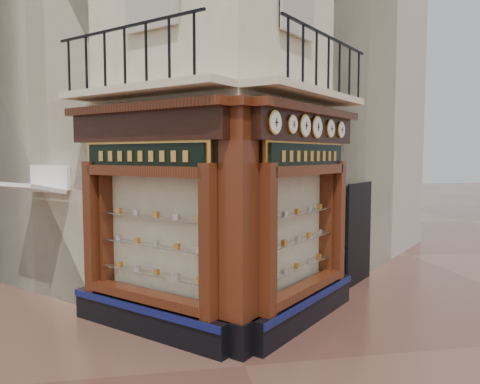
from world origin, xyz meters
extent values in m
plane|color=#522F26|center=(0.00, 0.00, 0.00)|extent=(80.00, 80.00, 0.00)
cube|color=beige|center=(0.00, 6.16, 6.00)|extent=(11.31, 11.31, 12.00)
cube|color=#AFA698|center=(-2.47, 8.63, 5.50)|extent=(11.31, 11.31, 11.00)
cube|color=#AFA698|center=(2.47, 8.63, 5.50)|extent=(11.31, 11.31, 11.00)
cube|color=black|center=(-1.44, 1.54, 0.28)|extent=(2.72, 2.72, 0.55)
cube|color=#0E1347|center=(-1.57, 1.41, 0.49)|extent=(2.50, 2.50, 0.12)
cube|color=#3B180A|center=(-0.45, 0.55, 1.77)|extent=(0.37, 0.37, 2.45)
cube|color=#3B180A|center=(-2.43, 2.53, 1.77)|extent=(0.37, 0.37, 2.45)
cube|color=#FFE8C1|center=(-1.20, 1.77, 1.75)|extent=(1.80, 1.80, 2.10)
cube|color=black|center=(-1.42, 1.55, 3.60)|extent=(2.69, 2.69, 0.50)
cube|color=#3B180A|center=(-1.47, 1.50, 3.91)|extent=(2.86, 2.86, 0.14)
cube|color=black|center=(1.44, 1.54, 0.28)|extent=(2.72, 2.72, 0.55)
cube|color=#0E1347|center=(1.57, 1.41, 0.49)|extent=(2.50, 2.50, 0.12)
cube|color=#3B180A|center=(0.45, 0.55, 1.77)|extent=(0.37, 0.37, 2.45)
cube|color=#3B180A|center=(2.43, 2.53, 1.77)|extent=(0.37, 0.37, 2.45)
cube|color=#FFE8C1|center=(1.20, 1.77, 1.75)|extent=(1.80, 1.80, 2.10)
cube|color=black|center=(1.42, 1.55, 3.60)|extent=(2.69, 2.69, 0.50)
cube|color=#3B180A|center=(1.47, 1.50, 3.91)|extent=(2.86, 2.86, 0.14)
cube|color=black|center=(0.00, 0.50, 0.28)|extent=(0.78, 0.78, 0.55)
cube|color=#3B180A|center=(0.00, 0.50, 2.20)|extent=(0.64, 0.64, 3.50)
cube|color=#3B180A|center=(0.00, 0.50, 3.91)|extent=(0.85, 0.85, 0.14)
cube|color=beige|center=(-1.48, 1.49, 4.20)|extent=(2.97, 2.97, 0.12)
cube|color=black|center=(-1.72, 1.26, 5.15)|extent=(2.36, 2.36, 0.04)
cube|color=beige|center=(1.48, 1.49, 4.20)|extent=(2.97, 2.97, 0.12)
cube|color=black|center=(1.72, 1.26, 5.15)|extent=(2.36, 2.36, 0.04)
cylinder|color=gold|center=(0.55, 0.45, 3.62)|extent=(0.30, 0.30, 0.38)
cylinder|color=white|center=(0.57, 0.43, 3.62)|extent=(0.24, 0.24, 0.33)
cube|color=black|center=(0.58, 0.42, 3.62)|extent=(0.02, 0.02, 0.13)
cube|color=black|center=(0.58, 0.42, 3.62)|extent=(0.08, 0.08, 0.01)
cylinder|color=gold|center=(0.95, 0.85, 3.62)|extent=(0.26, 0.26, 0.31)
cylinder|color=white|center=(0.97, 0.83, 3.62)|extent=(0.20, 0.20, 0.27)
cube|color=black|center=(0.98, 0.82, 3.62)|extent=(0.02, 0.02, 0.10)
cube|color=black|center=(0.98, 0.82, 3.62)|extent=(0.06, 0.06, 0.01)
cylinder|color=gold|center=(1.27, 1.17, 3.62)|extent=(0.31, 0.31, 0.39)
cylinder|color=white|center=(1.29, 1.15, 3.62)|extent=(0.25, 0.25, 0.34)
cube|color=black|center=(1.30, 1.14, 3.62)|extent=(0.02, 0.02, 0.13)
cube|color=black|center=(1.30, 1.14, 3.62)|extent=(0.08, 0.08, 0.01)
cylinder|color=gold|center=(1.60, 1.51, 3.62)|extent=(0.32, 0.32, 0.40)
cylinder|color=white|center=(1.62, 1.49, 3.62)|extent=(0.26, 0.26, 0.35)
cube|color=black|center=(1.63, 1.48, 3.62)|extent=(0.02, 0.02, 0.13)
cube|color=black|center=(1.63, 1.48, 3.62)|extent=(0.08, 0.08, 0.01)
cylinder|color=gold|center=(2.02, 1.93, 3.62)|extent=(0.28, 0.28, 0.35)
cylinder|color=white|center=(2.04, 1.90, 3.62)|extent=(0.23, 0.23, 0.30)
cube|color=black|center=(2.05, 1.89, 3.62)|extent=(0.02, 0.02, 0.12)
cube|color=black|center=(2.05, 1.89, 3.62)|extent=(0.07, 0.07, 0.01)
cylinder|color=gold|center=(2.38, 2.29, 3.62)|extent=(0.27, 0.27, 0.33)
cylinder|color=white|center=(2.40, 2.27, 3.62)|extent=(0.21, 0.21, 0.28)
cube|color=black|center=(2.41, 2.26, 3.62)|extent=(0.02, 0.02, 0.11)
cube|color=black|center=(2.41, 2.26, 3.62)|extent=(0.07, 0.07, 0.01)
cube|color=gold|center=(-1.45, 1.53, 3.10)|extent=(2.11, 2.11, 0.56)
cube|color=black|center=(-1.48, 1.50, 3.10)|extent=(1.97, 1.97, 0.42)
cube|color=gold|center=(1.45, 1.53, 3.10)|extent=(2.16, 2.16, 0.58)
cube|color=black|center=(1.48, 1.50, 3.10)|extent=(2.01, 2.01, 0.43)
camera|label=1|loc=(-1.27, -6.57, 3.12)|focal=35.00mm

